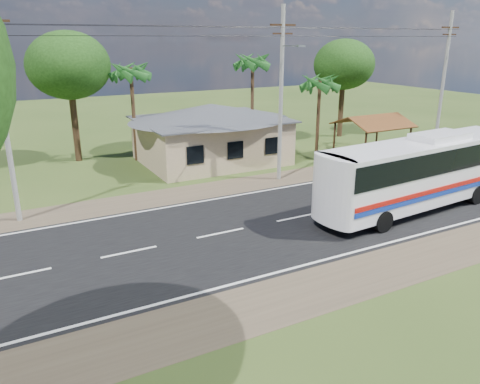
{
  "coord_description": "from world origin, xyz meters",
  "views": [
    {
      "loc": [
        -13.52,
        -18.94,
        9.04
      ],
      "look_at": [
        -2.89,
        1.0,
        1.59
      ],
      "focal_mm": 35.0,
      "sensor_mm": 36.0,
      "label": 1
    }
  ],
  "objects_px": {
    "waiting_shed": "(373,122)",
    "motorcycle": "(373,158)",
    "person": "(429,150)",
    "coach_bus": "(424,167)"
  },
  "relations": [
    {
      "from": "waiting_shed",
      "to": "motorcycle",
      "type": "height_order",
      "value": "waiting_shed"
    },
    {
      "from": "person",
      "to": "motorcycle",
      "type": "bearing_deg",
      "value": -3.73
    },
    {
      "from": "waiting_shed",
      "to": "motorcycle",
      "type": "relative_size",
      "value": 3.2
    },
    {
      "from": "waiting_shed",
      "to": "person",
      "type": "height_order",
      "value": "waiting_shed"
    },
    {
      "from": "person",
      "to": "coach_bus",
      "type": "bearing_deg",
      "value": 48.74
    },
    {
      "from": "waiting_shed",
      "to": "person",
      "type": "bearing_deg",
      "value": -45.31
    },
    {
      "from": "motorcycle",
      "to": "waiting_shed",
      "type": "bearing_deg",
      "value": -34.92
    },
    {
      "from": "coach_bus",
      "to": "motorcycle",
      "type": "xyz_separation_m",
      "value": [
        4.52,
        8.51,
        -1.93
      ]
    },
    {
      "from": "coach_bus",
      "to": "waiting_shed",
      "type": "bearing_deg",
      "value": 55.53
    },
    {
      "from": "waiting_shed",
      "to": "motorcycle",
      "type": "xyz_separation_m",
      "value": [
        -1.61,
        -1.95,
        -2.3
      ]
    }
  ]
}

